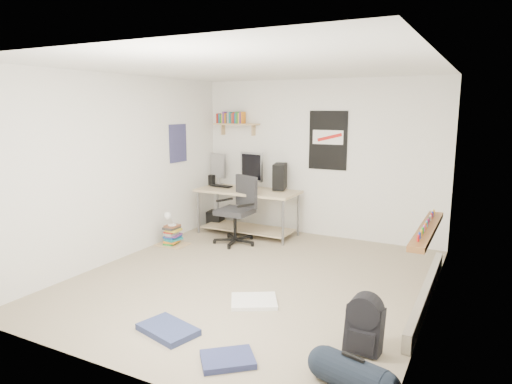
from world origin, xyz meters
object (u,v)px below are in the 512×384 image
at_px(desk, 248,213).
at_px(office_chair, 235,212).
at_px(backpack, 364,329).
at_px(duffel_bag, 352,373).
at_px(book_stack, 172,235).

xyz_separation_m(desk, office_chair, (0.07, -0.53, 0.13)).
xyz_separation_m(backpack, duffel_bag, (0.07, -0.59, -0.06)).
xyz_separation_m(backpack, book_stack, (-3.37, 1.72, -0.05)).
relative_size(desk, office_chair, 1.59).
bearing_deg(duffel_bag, book_stack, 160.88).
bearing_deg(duffel_bag, backpack, 111.23).
bearing_deg(duffel_bag, office_chair, 147.74).
height_order(desk, backpack, desk).
relative_size(desk, book_stack, 3.88).
distance_m(desk, backpack, 3.83).
relative_size(office_chair, backpack, 2.60).
height_order(desk, duffel_bag, desk).
bearing_deg(backpack, book_stack, 155.14).
bearing_deg(desk, book_stack, -148.44).
distance_m(desk, duffel_bag, 4.32).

